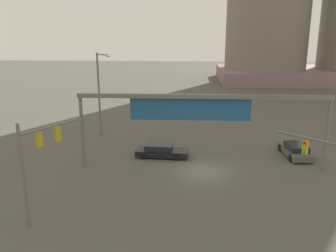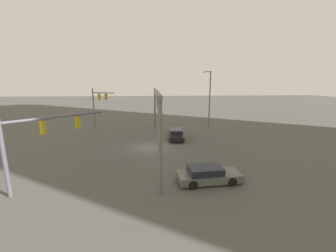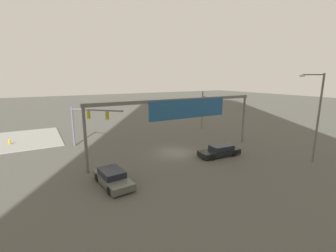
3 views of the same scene
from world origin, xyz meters
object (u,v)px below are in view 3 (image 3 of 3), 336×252
at_px(traffic_signal_near_corner, 86,119).
at_px(sedan_car_waiting_far, 113,178).
at_px(fire_hydrant_on_curb, 9,142).
at_px(streetlamp_curved_arm, 317,113).
at_px(traffic_signal_opposite_side, 203,104).
at_px(sedan_car_approaching, 220,151).

bearing_deg(traffic_signal_near_corner, sedan_car_waiting_far, -47.97).
xyz_separation_m(sedan_car_waiting_far, fire_hydrant_on_curb, (8.31, -17.68, -0.09)).
bearing_deg(fire_hydrant_on_curb, traffic_signal_near_corner, 146.04).
relative_size(traffic_signal_near_corner, sedan_car_waiting_far, 1.10).
height_order(traffic_signal_near_corner, streetlamp_curved_arm, streetlamp_curved_arm).
distance_m(traffic_signal_opposite_side, fire_hydrant_on_curb, 28.37).
xyz_separation_m(traffic_signal_opposite_side, sedan_car_waiting_far, (19.29, 12.34, -3.77)).
distance_m(traffic_signal_near_corner, sedan_car_waiting_far, 12.22).
bearing_deg(sedan_car_approaching, traffic_signal_opposite_side, -116.06).
xyz_separation_m(traffic_signal_opposite_side, streetlamp_curved_arm, (-0.26, 17.66, 0.86)).
relative_size(traffic_signal_opposite_side, streetlamp_curved_arm, 0.71).
bearing_deg(sedan_car_waiting_far, fire_hydrant_on_curb, -159.48).
relative_size(sedan_car_approaching, fire_hydrant_on_curb, 6.99).
xyz_separation_m(sedan_car_approaching, fire_hydrant_on_curb, (20.86, -16.82, -0.09)).
xyz_separation_m(traffic_signal_opposite_side, sedan_car_approaching, (6.73, 11.48, -3.77)).
distance_m(traffic_signal_near_corner, fire_hydrant_on_curb, 10.96).
relative_size(streetlamp_curved_arm, sedan_car_approaching, 1.84).
bearing_deg(fire_hydrant_on_curb, sedan_car_waiting_far, 115.18).
distance_m(traffic_signal_near_corner, streetlamp_curved_arm, 25.75).
bearing_deg(sedan_car_waiting_far, sedan_car_approaching, 89.25).
bearing_deg(traffic_signal_near_corner, traffic_signal_opposite_side, 45.52).
xyz_separation_m(streetlamp_curved_arm, sedan_car_approaching, (7.00, -6.18, -4.64)).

